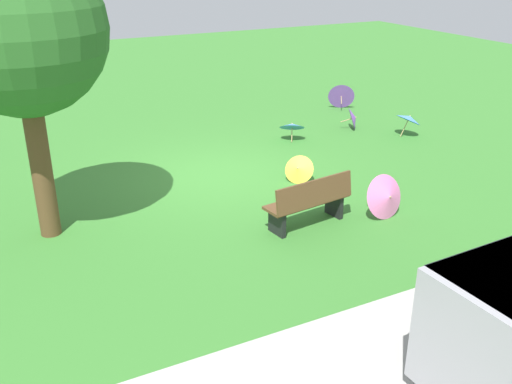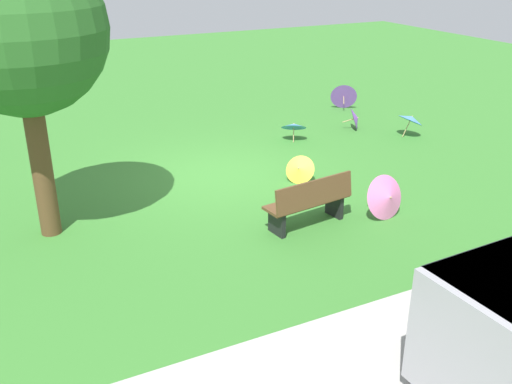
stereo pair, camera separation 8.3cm
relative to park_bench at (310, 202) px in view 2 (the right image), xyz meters
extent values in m
plane|color=#387A2D|center=(0.51, -2.87, -0.47)|extent=(40.00, 40.00, 0.00)
cylinder|color=black|center=(0.49, 3.85, -0.09)|extent=(0.77, 0.25, 0.76)
cube|color=brown|center=(0.01, -0.07, -0.02)|extent=(1.65, 0.66, 0.05)
cube|color=brown|center=(-0.02, 0.13, 0.21)|extent=(1.60, 0.32, 0.45)
cube|color=black|center=(0.64, 0.01, -0.24)|extent=(0.13, 0.41, 0.45)
cube|color=black|center=(-0.63, -0.15, -0.24)|extent=(0.13, 0.41, 0.45)
cylinder|color=brown|center=(4.06, -1.76, 0.83)|extent=(0.34, 0.34, 2.60)
sphere|color=#286023|center=(4.06, -1.76, 2.91)|extent=(2.61, 2.61, 2.61)
cylinder|color=tan|center=(-1.38, 0.06, -0.16)|extent=(0.07, 0.42, 0.17)
cone|color=pink|center=(-1.41, 0.34, -0.06)|extent=(0.85, 0.50, 0.82)
sphere|color=tan|center=(-1.41, 0.42, -0.03)|extent=(0.04, 0.05, 0.05)
cylinder|color=tan|center=(-2.12, -4.21, -0.30)|extent=(0.11, 0.18, 0.34)
cone|color=#4C8CE5|center=(-2.17, -4.30, -0.09)|extent=(0.84, 0.84, 0.37)
sphere|color=tan|center=(-2.18, -4.32, -0.05)|extent=(0.06, 0.06, 0.05)
cylinder|color=tan|center=(-3.93, -4.46, -0.23)|extent=(0.27, 0.17, 0.12)
cone|color=purple|center=(-4.10, -4.37, -0.16)|extent=(0.55, 0.67, 0.61)
sphere|color=tan|center=(-4.14, -4.34, -0.15)|extent=(0.06, 0.05, 0.05)
cylinder|color=tan|center=(-4.88, -6.07, -0.16)|extent=(0.23, 0.35, 0.15)
cone|color=purple|center=(-5.03, -6.29, -0.07)|extent=(0.86, 0.74, 0.79)
sphere|color=tan|center=(-5.07, -6.35, -0.05)|extent=(0.05, 0.06, 0.05)
cylinder|color=tan|center=(-1.04, -1.97, -0.31)|extent=(0.26, 0.23, 0.23)
cone|color=yellow|center=(-0.88, -1.83, -0.17)|extent=(0.73, 0.75, 0.58)
sphere|color=tan|center=(-0.83, -1.79, -0.14)|extent=(0.06, 0.06, 0.05)
cylinder|color=tan|center=(-4.88, -3.26, -0.26)|extent=(0.22, 0.03, 0.42)
cone|color=#4C8CE5|center=(-5.01, -3.26, 0.00)|extent=(0.64, 0.66, 0.39)
sphere|color=tan|center=(-5.03, -3.26, 0.05)|extent=(0.05, 0.04, 0.05)
camera|label=1|loc=(4.93, 7.63, 4.08)|focal=40.51mm
camera|label=2|loc=(4.86, 7.67, 4.08)|focal=40.51mm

